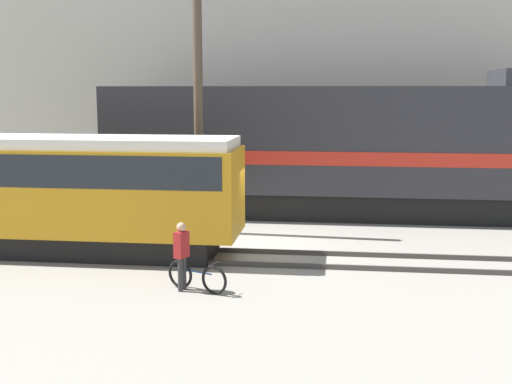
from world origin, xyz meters
TOP-DOWN VIEW (x-y plane):
  - ground_plane at (0.00, 0.00)m, footprint 120.00×120.00m
  - track_near at (0.00, -1.53)m, footprint 60.00×1.50m
  - track_far at (0.00, 5.17)m, footprint 60.00×1.51m
  - building_backdrop at (0.00, 12.54)m, footprint 46.40×6.00m
  - freight_locomotive at (2.78, 5.17)m, footprint 17.40×3.04m
  - streetcar at (-6.18, -1.53)m, footprint 12.34×2.54m
  - bicycle at (-0.57, -4.55)m, footprint 1.59×0.77m
  - person at (-0.94, -4.54)m, footprint 0.34×0.42m
  - utility_pole_right at (-1.86, 1.82)m, footprint 0.31×0.31m

SIDE VIEW (x-z plane):
  - ground_plane at x=0.00m, z-range 0.00..0.00m
  - track_near at x=0.00m, z-range 0.00..0.14m
  - track_far at x=0.00m, z-range 0.00..0.14m
  - bicycle at x=-0.57m, z-range -0.03..0.74m
  - person at x=-0.94m, z-range 0.18..1.86m
  - streetcar at x=-6.18m, z-range 0.25..3.71m
  - freight_locomotive at x=2.78m, z-range -0.18..5.34m
  - utility_pole_right at x=-1.86m, z-range 0.00..8.71m
  - building_backdrop at x=0.00m, z-range 0.00..11.77m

